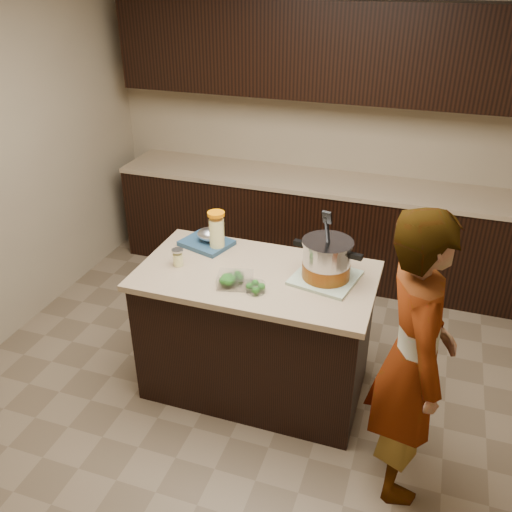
% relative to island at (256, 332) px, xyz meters
% --- Properties ---
extents(ground_plane, '(4.00, 4.00, 0.00)m').
position_rel_island_xyz_m(ground_plane, '(0.00, 0.00, -0.45)').
color(ground_plane, brown).
rests_on(ground_plane, ground).
extents(room_shell, '(4.04, 4.04, 2.72)m').
position_rel_island_xyz_m(room_shell, '(0.00, 0.00, 1.26)').
color(room_shell, tan).
rests_on(room_shell, ground).
extents(back_cabinets, '(3.60, 0.63, 2.33)m').
position_rel_island_xyz_m(back_cabinets, '(0.00, 1.74, 0.49)').
color(back_cabinets, black).
rests_on(back_cabinets, ground).
extents(island, '(1.46, 0.81, 0.90)m').
position_rel_island_xyz_m(island, '(0.00, 0.00, 0.00)').
color(island, black).
rests_on(island, ground).
extents(dish_towel, '(0.42, 0.42, 0.02)m').
position_rel_island_xyz_m(dish_towel, '(0.42, 0.07, 0.46)').
color(dish_towel, '#5A7F55').
rests_on(dish_towel, island).
extents(stock_pot, '(0.42, 0.35, 0.43)m').
position_rel_island_xyz_m(stock_pot, '(0.42, 0.07, 0.57)').
color(stock_pot, '#B7B7BC').
rests_on(stock_pot, dish_towel).
extents(lemonade_pitcher, '(0.12, 0.12, 0.27)m').
position_rel_island_xyz_m(lemonade_pitcher, '(-0.34, 0.20, 0.57)').
color(lemonade_pitcher, '#F8F198').
rests_on(lemonade_pitcher, island).
extents(mason_jar, '(0.10, 0.10, 0.12)m').
position_rel_island_xyz_m(mason_jar, '(-0.50, -0.06, 0.50)').
color(mason_jar, '#F8F198').
rests_on(mason_jar, island).
extents(broccoli_tub_left, '(0.14, 0.14, 0.05)m').
position_rel_island_xyz_m(broccoli_tub_left, '(-0.08, -0.14, 0.47)').
color(broccoli_tub_left, silver).
rests_on(broccoli_tub_left, island).
extents(broccoli_tub_right, '(0.12, 0.12, 0.06)m').
position_rel_island_xyz_m(broccoli_tub_right, '(0.07, -0.20, 0.47)').
color(broccoli_tub_right, silver).
rests_on(broccoli_tub_right, island).
extents(broccoli_tub_rect, '(0.23, 0.19, 0.07)m').
position_rel_island_xyz_m(broccoli_tub_rect, '(-0.07, -0.17, 0.48)').
color(broccoli_tub_rect, silver).
rests_on(broccoli_tub_rect, island).
extents(blue_tray, '(0.37, 0.33, 0.12)m').
position_rel_island_xyz_m(blue_tray, '(-0.43, 0.25, 0.49)').
color(blue_tray, navy).
rests_on(blue_tray, island).
extents(person, '(0.54, 0.69, 1.66)m').
position_rel_island_xyz_m(person, '(0.98, -0.45, 0.38)').
color(person, gray).
rests_on(person, ground).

